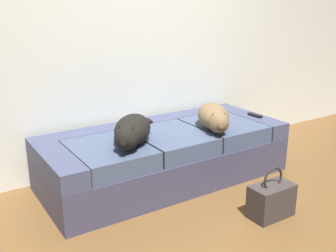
% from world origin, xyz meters
% --- Properties ---
extents(ground_plane, '(10.00, 10.00, 0.00)m').
position_xyz_m(ground_plane, '(0.00, 0.00, 0.00)').
color(ground_plane, brown).
extents(back_wall, '(6.40, 0.10, 2.80)m').
position_xyz_m(back_wall, '(0.00, 1.62, 1.40)').
color(back_wall, silver).
rests_on(back_wall, ground).
extents(couch, '(2.07, 0.87, 0.44)m').
position_xyz_m(couch, '(0.00, 1.09, 0.22)').
color(couch, '#41405A').
rests_on(couch, ground).
extents(dog_dark, '(0.50, 0.55, 0.21)m').
position_xyz_m(dog_dark, '(-0.39, 0.93, 0.55)').
color(dog_dark, black).
rests_on(dog_dark, couch).
extents(dog_tan, '(0.43, 0.57, 0.20)m').
position_xyz_m(dog_tan, '(0.37, 0.89, 0.54)').
color(dog_tan, olive).
rests_on(dog_tan, couch).
extents(tv_remote, '(0.05, 0.15, 0.02)m').
position_xyz_m(tv_remote, '(0.93, 0.98, 0.45)').
color(tv_remote, black).
rests_on(tv_remote, couch).
extents(handbag, '(0.32, 0.18, 0.38)m').
position_xyz_m(handbag, '(0.30, 0.15, 0.13)').
color(handbag, '#3C3534').
rests_on(handbag, ground).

